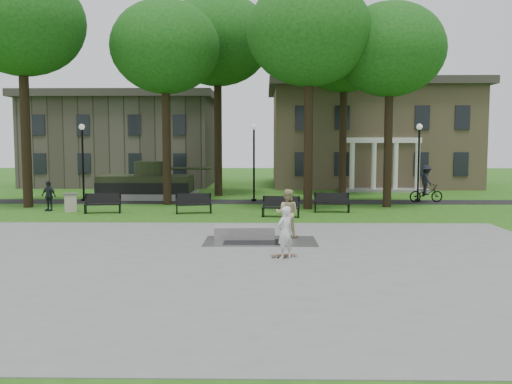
# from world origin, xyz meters

# --- Properties ---
(ground) EXTENTS (120.00, 120.00, 0.00)m
(ground) POSITION_xyz_m (0.00, 0.00, 0.00)
(ground) COLOR #1F4D12
(ground) RESTS_ON ground
(plaza) EXTENTS (22.00, 16.00, 0.02)m
(plaza) POSITION_xyz_m (0.00, -5.00, 0.01)
(plaza) COLOR gray
(plaza) RESTS_ON ground
(footpath) EXTENTS (44.00, 2.60, 0.01)m
(footpath) POSITION_xyz_m (0.00, 12.00, 0.01)
(footpath) COLOR black
(footpath) RESTS_ON ground
(building_right) EXTENTS (17.00, 12.00, 8.60)m
(building_right) POSITION_xyz_m (10.00, 26.00, 4.34)
(building_right) COLOR #9E8460
(building_right) RESTS_ON ground
(building_left) EXTENTS (15.00, 10.00, 7.20)m
(building_left) POSITION_xyz_m (-11.00, 26.50, 3.60)
(building_left) COLOR #4C443D
(building_left) RESTS_ON ground
(tree_0) EXTENTS (6.80, 6.80, 12.97)m
(tree_0) POSITION_xyz_m (-12.00, 9.00, 10.03)
(tree_0) COLOR black
(tree_0) RESTS_ON ground
(tree_1) EXTENTS (6.20, 6.20, 11.63)m
(tree_1) POSITION_xyz_m (-4.50, 10.50, 8.95)
(tree_1) COLOR black
(tree_1) RESTS_ON ground
(tree_2) EXTENTS (6.60, 6.60, 12.16)m
(tree_2) POSITION_xyz_m (3.50, 8.50, 9.32)
(tree_2) COLOR black
(tree_2) RESTS_ON ground
(tree_3) EXTENTS (6.00, 6.00, 11.19)m
(tree_3) POSITION_xyz_m (8.00, 9.50, 8.60)
(tree_3) COLOR black
(tree_3) RESTS_ON ground
(tree_4) EXTENTS (7.20, 7.20, 13.50)m
(tree_4) POSITION_xyz_m (-2.00, 16.00, 10.39)
(tree_4) COLOR black
(tree_4) RESTS_ON ground
(tree_5) EXTENTS (6.40, 6.40, 12.44)m
(tree_5) POSITION_xyz_m (6.50, 16.50, 9.67)
(tree_5) COLOR black
(tree_5) RESTS_ON ground
(lamp_left) EXTENTS (0.36, 0.36, 4.73)m
(lamp_left) POSITION_xyz_m (-10.00, 12.30, 2.79)
(lamp_left) COLOR black
(lamp_left) RESTS_ON ground
(lamp_mid) EXTENTS (0.36, 0.36, 4.73)m
(lamp_mid) POSITION_xyz_m (0.50, 12.30, 2.79)
(lamp_mid) COLOR black
(lamp_mid) RESTS_ON ground
(lamp_right) EXTENTS (0.36, 0.36, 4.73)m
(lamp_right) POSITION_xyz_m (10.50, 12.30, 2.79)
(lamp_right) COLOR black
(lamp_right) RESTS_ON ground
(tank_monument) EXTENTS (7.45, 3.40, 2.40)m
(tank_monument) POSITION_xyz_m (-6.46, 14.00, 0.86)
(tank_monument) COLOR gray
(tank_monument) RESTS_ON ground
(puddle) EXTENTS (2.20, 1.20, 0.00)m
(puddle) POSITION_xyz_m (0.81, -1.76, 0.02)
(puddle) COLOR black
(puddle) RESTS_ON plaza
(concrete_block) EXTENTS (2.25, 1.11, 0.45)m
(concrete_block) POSITION_xyz_m (0.41, -0.92, 0.24)
(concrete_block) COLOR gray
(concrete_block) RESTS_ON plaza
(skateboard) EXTENTS (0.81, 0.39, 0.07)m
(skateboard) POSITION_xyz_m (1.76, -4.32, 0.06)
(skateboard) COLOR brown
(skateboard) RESTS_ON plaza
(skateboarder) EXTENTS (0.69, 0.67, 1.60)m
(skateboarder) POSITION_xyz_m (1.78, -4.51, 0.82)
(skateboarder) COLOR silver
(skateboarder) RESTS_ON plaza
(friend_watching) EXTENTS (0.99, 0.84, 1.80)m
(friend_watching) POSITION_xyz_m (2.00, -0.70, 0.92)
(friend_watching) COLOR tan
(friend_watching) RESTS_ON plaza
(pedestrian_walker) EXTENTS (1.01, 0.72, 1.59)m
(pedestrian_walker) POSITION_xyz_m (-10.17, 7.31, 0.79)
(pedestrian_walker) COLOR black
(pedestrian_walker) RESTS_ON ground
(cyclist) EXTENTS (2.13, 1.24, 2.25)m
(cyclist) POSITION_xyz_m (10.90, 11.95, 0.92)
(cyclist) COLOR black
(cyclist) RESTS_ON ground
(park_bench_0) EXTENTS (1.85, 0.78, 1.00)m
(park_bench_0) POSITION_xyz_m (-7.05, 6.47, 0.52)
(park_bench_0) COLOR black
(park_bench_0) RESTS_ON ground
(park_bench_1) EXTENTS (1.85, 0.85, 1.00)m
(park_bench_1) POSITION_xyz_m (-2.42, 6.44, 0.52)
(park_bench_1) COLOR black
(park_bench_1) RESTS_ON ground
(park_bench_2) EXTENTS (1.85, 0.78, 1.00)m
(park_bench_2) POSITION_xyz_m (1.93, 5.12, 0.52)
(park_bench_2) COLOR black
(park_bench_2) RESTS_ON ground
(park_bench_3) EXTENTS (1.82, 0.59, 1.00)m
(park_bench_3) POSITION_xyz_m (4.60, 6.98, 0.52)
(park_bench_3) COLOR black
(park_bench_3) RESTS_ON ground
(trash_bin) EXTENTS (0.85, 0.85, 0.96)m
(trash_bin) POSITION_xyz_m (-8.91, 7.03, 0.49)
(trash_bin) COLOR beige
(trash_bin) RESTS_ON ground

